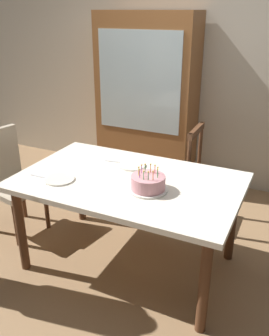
# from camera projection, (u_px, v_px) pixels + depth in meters

# --- Properties ---
(ground) EXTENTS (6.40, 6.40, 0.00)m
(ground) POSITION_uv_depth(u_px,v_px,m) (129.00, 262.00, 3.00)
(ground) COLOR #93704C
(back_wall) EXTENTS (6.40, 0.10, 2.60)m
(back_wall) POSITION_uv_depth(u_px,v_px,m) (203.00, 69.00, 4.00)
(back_wall) COLOR beige
(back_wall) RESTS_ON ground
(dining_table) EXTENTS (1.64, 1.03, 0.76)m
(dining_table) POSITION_uv_depth(u_px,v_px,m) (128.00, 189.00, 2.73)
(dining_table) COLOR silver
(dining_table) RESTS_ON ground
(birthday_cake) EXTENTS (0.28, 0.28, 0.17)m
(birthday_cake) POSITION_uv_depth(u_px,v_px,m) (148.00, 183.00, 2.51)
(birthday_cake) COLOR silver
(birthday_cake) RESTS_ON dining_table
(plate_near_celebrant) EXTENTS (0.22, 0.22, 0.01)m
(plate_near_celebrant) POSITION_uv_depth(u_px,v_px,m) (60.00, 179.00, 2.68)
(plate_near_celebrant) COLOR silver
(plate_near_celebrant) RESTS_ON dining_table
(plate_far_side) EXTENTS (0.22, 0.22, 0.01)m
(plate_far_side) POSITION_uv_depth(u_px,v_px,m) (132.00, 165.00, 2.91)
(plate_far_side) COLOR silver
(plate_far_side) RESTS_ON dining_table
(fork_near_celebrant) EXTENTS (0.18, 0.02, 0.01)m
(fork_near_celebrant) POSITION_uv_depth(u_px,v_px,m) (41.00, 177.00, 2.73)
(fork_near_celebrant) COLOR silver
(fork_near_celebrant) RESTS_ON dining_table
(fork_far_side) EXTENTS (0.18, 0.05, 0.01)m
(fork_far_side) POSITION_uv_depth(u_px,v_px,m) (116.00, 162.00, 2.99)
(fork_far_side) COLOR silver
(fork_far_side) RESTS_ON dining_table
(chair_spindle_back) EXTENTS (0.44, 0.44, 0.95)m
(chair_spindle_back) POSITION_uv_depth(u_px,v_px,m) (176.00, 175.00, 3.47)
(chair_spindle_back) COLOR #56331E
(chair_spindle_back) RESTS_ON ground
(chair_upholstered) EXTENTS (0.52, 0.51, 0.95)m
(chair_upholstered) POSITION_uv_depth(u_px,v_px,m) (9.00, 176.00, 3.27)
(chair_upholstered) COLOR tan
(chair_upholstered) RESTS_ON ground
(china_cabinet) EXTENTS (1.10, 0.45, 1.90)m
(china_cabinet) POSITION_uv_depth(u_px,v_px,m) (147.00, 101.00, 4.11)
(china_cabinet) COLOR brown
(china_cabinet) RESTS_ON ground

